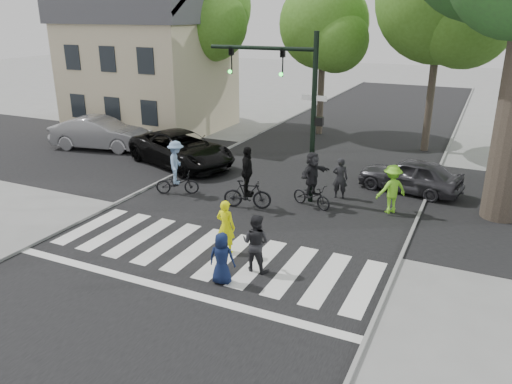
{
  "coord_description": "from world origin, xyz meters",
  "views": [
    {
      "loc": [
        6.73,
        -10.2,
        6.57
      ],
      "look_at": [
        0.5,
        3.0,
        1.3
      ],
      "focal_mm": 35.0,
      "sensor_mm": 36.0,
      "label": 1
    }
  ],
  "objects_px": {
    "pedestrian_child": "(222,258)",
    "cyclist_mid": "(247,183)",
    "pedestrian_woman": "(226,227)",
    "car_suv": "(181,149)",
    "cyclist_right": "(312,183)",
    "car_silver": "(100,133)",
    "pedestrian_adult": "(256,243)",
    "traffic_signal": "(291,93)",
    "cyclist_left": "(177,171)",
    "car_grey": "(410,175)"
  },
  "relations": [
    {
      "from": "pedestrian_adult",
      "to": "cyclist_left",
      "type": "distance_m",
      "value": 6.73
    },
    {
      "from": "traffic_signal",
      "to": "car_grey",
      "type": "relative_size",
      "value": 1.54
    },
    {
      "from": "cyclist_left",
      "to": "car_suv",
      "type": "height_order",
      "value": "cyclist_left"
    },
    {
      "from": "cyclist_mid",
      "to": "car_silver",
      "type": "xyz_separation_m",
      "value": [
        -10.37,
        4.15,
        -0.11
      ]
    },
    {
      "from": "cyclist_right",
      "to": "pedestrian_adult",
      "type": "bearing_deg",
      "value": -87.89
    },
    {
      "from": "pedestrian_woman",
      "to": "pedestrian_adult",
      "type": "relative_size",
      "value": 0.99
    },
    {
      "from": "pedestrian_adult",
      "to": "car_grey",
      "type": "relative_size",
      "value": 0.42
    },
    {
      "from": "car_suv",
      "to": "car_grey",
      "type": "height_order",
      "value": "car_suv"
    },
    {
      "from": "pedestrian_woman",
      "to": "cyclist_mid",
      "type": "height_order",
      "value": "cyclist_mid"
    },
    {
      "from": "pedestrian_child",
      "to": "car_silver",
      "type": "distance_m",
      "value": 15.16
    },
    {
      "from": "pedestrian_woman",
      "to": "car_suv",
      "type": "bearing_deg",
      "value": -46.5
    },
    {
      "from": "traffic_signal",
      "to": "pedestrian_adult",
      "type": "height_order",
      "value": "traffic_signal"
    },
    {
      "from": "car_silver",
      "to": "car_grey",
      "type": "bearing_deg",
      "value": -101.54
    },
    {
      "from": "traffic_signal",
      "to": "car_silver",
      "type": "height_order",
      "value": "traffic_signal"
    },
    {
      "from": "car_silver",
      "to": "car_grey",
      "type": "relative_size",
      "value": 1.26
    },
    {
      "from": "pedestrian_woman",
      "to": "car_silver",
      "type": "xyz_separation_m",
      "value": [
        -11.36,
        7.54,
        0.01
      ]
    },
    {
      "from": "traffic_signal",
      "to": "pedestrian_adult",
      "type": "xyz_separation_m",
      "value": [
        1.25,
        -5.56,
        -3.09
      ]
    },
    {
      "from": "pedestrian_child",
      "to": "cyclist_right",
      "type": "relative_size",
      "value": 0.68
    },
    {
      "from": "pedestrian_adult",
      "to": "car_silver",
      "type": "xyz_separation_m",
      "value": [
        -12.59,
        8.14,
        0.0
      ]
    },
    {
      "from": "car_silver",
      "to": "car_grey",
      "type": "xyz_separation_m",
      "value": [
        15.28,
        0.08,
        -0.15
      ]
    },
    {
      "from": "car_suv",
      "to": "car_silver",
      "type": "relative_size",
      "value": 1.13
    },
    {
      "from": "traffic_signal",
      "to": "cyclist_left",
      "type": "distance_m",
      "value": 5.21
    },
    {
      "from": "pedestrian_adult",
      "to": "cyclist_left",
      "type": "height_order",
      "value": "cyclist_left"
    },
    {
      "from": "car_suv",
      "to": "car_silver",
      "type": "height_order",
      "value": "car_silver"
    },
    {
      "from": "pedestrian_woman",
      "to": "cyclist_mid",
      "type": "bearing_deg",
      "value": -71.56
    },
    {
      "from": "cyclist_right",
      "to": "cyclist_left",
      "type": "bearing_deg",
      "value": -170.07
    },
    {
      "from": "cyclist_right",
      "to": "car_silver",
      "type": "height_order",
      "value": "cyclist_right"
    },
    {
      "from": "pedestrian_adult",
      "to": "car_suv",
      "type": "xyz_separation_m",
      "value": [
        -7.23,
        7.45,
        -0.04
      ]
    },
    {
      "from": "pedestrian_adult",
      "to": "car_suv",
      "type": "relative_size",
      "value": 0.29
    },
    {
      "from": "car_silver",
      "to": "pedestrian_woman",
      "type": "bearing_deg",
      "value": -135.41
    },
    {
      "from": "pedestrian_woman",
      "to": "pedestrian_adult",
      "type": "bearing_deg",
      "value": 156.16
    },
    {
      "from": "pedestrian_child",
      "to": "cyclist_left",
      "type": "xyz_separation_m",
      "value": [
        -4.8,
        5.14,
        0.21
      ]
    },
    {
      "from": "pedestrian_adult",
      "to": "car_grey",
      "type": "bearing_deg",
      "value": -106.0
    },
    {
      "from": "pedestrian_woman",
      "to": "car_suv",
      "type": "distance_m",
      "value": 9.1
    },
    {
      "from": "pedestrian_woman",
      "to": "car_grey",
      "type": "height_order",
      "value": "pedestrian_woman"
    },
    {
      "from": "pedestrian_adult",
      "to": "car_suv",
      "type": "bearing_deg",
      "value": -43.71
    },
    {
      "from": "pedestrian_child",
      "to": "cyclist_mid",
      "type": "distance_m",
      "value": 5.27
    },
    {
      "from": "pedestrian_adult",
      "to": "cyclist_right",
      "type": "bearing_deg",
      "value": -85.75
    },
    {
      "from": "cyclist_left",
      "to": "car_grey",
      "type": "height_order",
      "value": "cyclist_left"
    },
    {
      "from": "cyclist_left",
      "to": "cyclist_right",
      "type": "distance_m",
      "value": 5.17
    },
    {
      "from": "car_silver",
      "to": "car_grey",
      "type": "distance_m",
      "value": 15.28
    },
    {
      "from": "traffic_signal",
      "to": "cyclist_right",
      "type": "relative_size",
      "value": 2.96
    },
    {
      "from": "car_silver",
      "to": "pedestrian_child",
      "type": "bearing_deg",
      "value": -138.83
    },
    {
      "from": "car_suv",
      "to": "pedestrian_woman",
      "type": "bearing_deg",
      "value": -117.99
    },
    {
      "from": "traffic_signal",
      "to": "pedestrian_child",
      "type": "height_order",
      "value": "traffic_signal"
    },
    {
      "from": "cyclist_mid",
      "to": "car_grey",
      "type": "xyz_separation_m",
      "value": [
        4.91,
        4.22,
        -0.26
      ]
    },
    {
      "from": "pedestrian_woman",
      "to": "traffic_signal",
      "type": "bearing_deg",
      "value": -87.5
    },
    {
      "from": "cyclist_left",
      "to": "car_suv",
      "type": "xyz_separation_m",
      "value": [
        -1.95,
        3.28,
        -0.13
      ]
    },
    {
      "from": "traffic_signal",
      "to": "pedestrian_child",
      "type": "relative_size",
      "value": 4.33
    },
    {
      "from": "traffic_signal",
      "to": "car_silver",
      "type": "xyz_separation_m",
      "value": [
        -11.34,
        2.58,
        -3.09
      ]
    }
  ]
}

